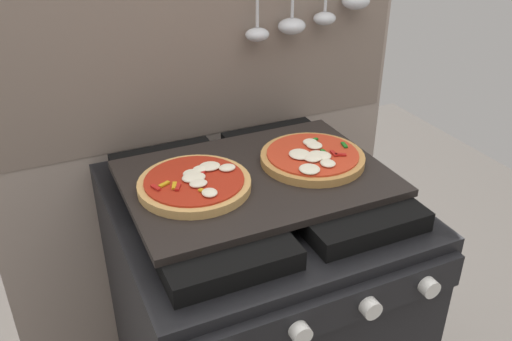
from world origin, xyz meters
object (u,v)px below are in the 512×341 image
at_px(baking_tray, 256,178).
at_px(pizza_right, 313,158).
at_px(pizza_left, 196,184).
at_px(stove, 256,337).

relative_size(baking_tray, pizza_right, 2.39).
bearing_deg(pizza_right, pizza_left, 179.58).
distance_m(pizza_left, pizza_right, 0.27).
xyz_separation_m(stove, baking_tray, (0.00, 0.00, 0.46)).
xyz_separation_m(stove, pizza_right, (0.13, -0.00, 0.48)).
height_order(baking_tray, pizza_right, pizza_right).
bearing_deg(pizza_right, baking_tray, 177.79).
height_order(stove, baking_tray, baking_tray).
bearing_deg(baking_tray, stove, -90.00).
distance_m(baking_tray, pizza_left, 0.14).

